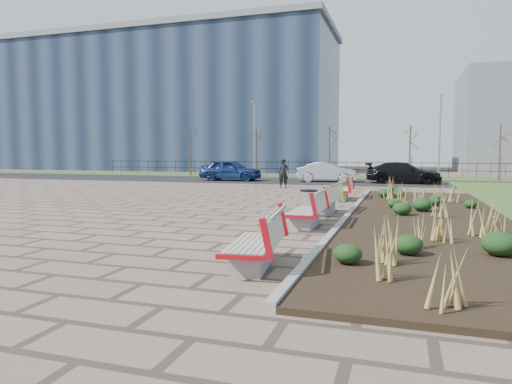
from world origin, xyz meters
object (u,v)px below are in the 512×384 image
(car_blue, at_px, (231,170))
(bench_c, at_px, (322,199))
(lamp_east, at_px, (440,138))
(car_silver, at_px, (327,172))
(litter_bin, at_px, (309,206))
(bench_d, at_px, (341,188))
(pedestrian, at_px, (284,173))
(bench_a, at_px, (253,240))
(lamp_west, at_px, (254,140))
(car_black, at_px, (403,173))
(bench_b, at_px, (305,209))

(car_blue, bearing_deg, bench_c, -151.70)
(car_blue, height_order, lamp_east, lamp_east)
(car_silver, bearing_deg, litter_bin, 179.52)
(car_blue, xyz_separation_m, car_silver, (6.74, 0.74, -0.09))
(bench_c, bearing_deg, bench_d, 95.10)
(car_blue, relative_size, car_silver, 1.09)
(lamp_east, bearing_deg, bench_d, -107.62)
(pedestrian, bearing_deg, car_silver, 57.13)
(bench_c, xyz_separation_m, bench_d, (0.00, 4.76, 0.00))
(car_silver, bearing_deg, bench_a, 178.05)
(car_silver, xyz_separation_m, lamp_east, (7.42, 4.25, 2.35))
(lamp_west, bearing_deg, car_blue, -91.84)
(bench_d, bearing_deg, car_black, 75.48)
(bench_a, height_order, lamp_west, lamp_west)
(litter_bin, xyz_separation_m, car_black, (2.69, 17.89, 0.25))
(bench_b, relative_size, car_blue, 0.48)
(pedestrian, distance_m, lamp_west, 11.49)
(car_black, bearing_deg, litter_bin, 172.99)
(bench_c, bearing_deg, car_blue, 125.68)
(bench_a, height_order, bench_d, same)
(car_black, height_order, lamp_west, lamp_west)
(bench_a, distance_m, bench_b, 4.58)
(bench_a, xyz_separation_m, car_black, (2.58, 23.57, 0.21))
(bench_b, distance_m, bench_c, 2.79)
(bench_a, xyz_separation_m, lamp_west, (-9.00, 27.88, 2.54))
(lamp_west, xyz_separation_m, lamp_east, (14.00, 0.00, 0.00))
(pedestrian, height_order, lamp_east, lamp_east)
(bench_b, relative_size, car_black, 0.44)
(bench_d, height_order, pedestrian, pedestrian)
(litter_bin, distance_m, lamp_west, 24.05)
(bench_c, relative_size, car_silver, 0.52)
(lamp_east, bearing_deg, litter_bin, -102.98)
(bench_a, bearing_deg, car_blue, 104.46)
(car_black, bearing_deg, pedestrian, 132.96)
(bench_a, distance_m, lamp_east, 28.43)
(car_silver, bearing_deg, bench_c, -179.33)
(car_silver, height_order, lamp_east, lamp_east)
(pedestrian, relative_size, lamp_east, 0.28)
(car_silver, bearing_deg, lamp_east, -67.96)
(bench_b, height_order, pedestrian, pedestrian)
(bench_b, bearing_deg, bench_a, -90.31)
(bench_d, relative_size, car_blue, 0.48)
(bench_a, height_order, bench_c, same)
(bench_c, bearing_deg, car_silver, 103.56)
(car_blue, distance_m, lamp_west, 5.49)
(bench_d, xyz_separation_m, pedestrian, (-3.98, 5.65, 0.33))
(litter_bin, relative_size, car_blue, 0.21)
(car_silver, relative_size, lamp_east, 0.67)
(car_black, bearing_deg, bench_a, 175.31)
(litter_bin, xyz_separation_m, car_silver, (-2.30, 17.94, 0.23))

